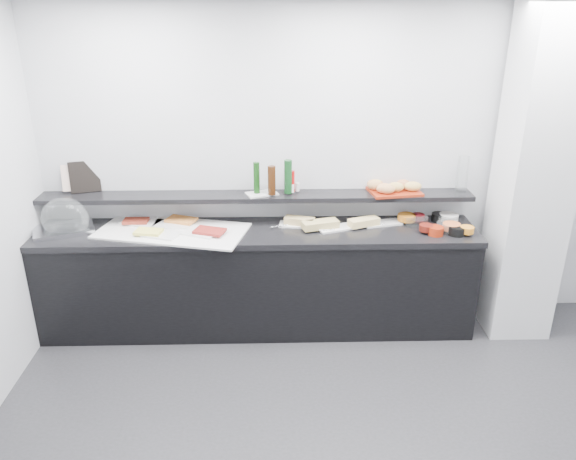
{
  "coord_description": "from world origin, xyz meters",
  "views": [
    {
      "loc": [
        -0.55,
        -2.56,
        2.66
      ],
      "look_at": [
        -0.45,
        1.45,
        1.0
      ],
      "focal_mm": 35.0,
      "sensor_mm": 36.0,
      "label": 1
    }
  ],
  "objects_px": {
    "condiment_tray": "(262,194)",
    "sandwich_plate_mid": "(337,228)",
    "bread_tray": "(394,191)",
    "carafe": "(462,174)",
    "cloche_base": "(64,230)",
    "framed_print": "(85,177)"
  },
  "relations": [
    {
      "from": "condiment_tray",
      "to": "sandwich_plate_mid",
      "type": "bearing_deg",
      "value": -35.87
    },
    {
      "from": "carafe",
      "to": "cloche_base",
      "type": "bearing_deg",
      "value": -176.17
    },
    {
      "from": "sandwich_plate_mid",
      "to": "carafe",
      "type": "height_order",
      "value": "carafe"
    },
    {
      "from": "framed_print",
      "to": "condiment_tray",
      "type": "height_order",
      "value": "framed_print"
    },
    {
      "from": "cloche_base",
      "to": "sandwich_plate_mid",
      "type": "relative_size",
      "value": 1.44
    },
    {
      "from": "condiment_tray",
      "to": "bread_tray",
      "type": "height_order",
      "value": "bread_tray"
    },
    {
      "from": "sandwich_plate_mid",
      "to": "carafe",
      "type": "distance_m",
      "value": 1.15
    },
    {
      "from": "framed_print",
      "to": "carafe",
      "type": "xyz_separation_m",
      "value": [
        3.16,
        -0.07,
        0.02
      ]
    },
    {
      "from": "bread_tray",
      "to": "carafe",
      "type": "relative_size",
      "value": 1.38
    },
    {
      "from": "bread_tray",
      "to": "carafe",
      "type": "height_order",
      "value": "carafe"
    },
    {
      "from": "cloche_base",
      "to": "bread_tray",
      "type": "xyz_separation_m",
      "value": [
        2.72,
        0.2,
        0.24
      ]
    },
    {
      "from": "cloche_base",
      "to": "carafe",
      "type": "height_order",
      "value": "carafe"
    },
    {
      "from": "sandwich_plate_mid",
      "to": "bread_tray",
      "type": "distance_m",
      "value": 0.58
    },
    {
      "from": "sandwich_plate_mid",
      "to": "bread_tray",
      "type": "relative_size",
      "value": 0.77
    },
    {
      "from": "cloche_base",
      "to": "sandwich_plate_mid",
      "type": "height_order",
      "value": "cloche_base"
    },
    {
      "from": "condiment_tray",
      "to": "carafe",
      "type": "bearing_deg",
      "value": -19.82
    },
    {
      "from": "sandwich_plate_mid",
      "to": "cloche_base",
      "type": "bearing_deg",
      "value": 161.09
    },
    {
      "from": "cloche_base",
      "to": "carafe",
      "type": "xyz_separation_m",
      "value": [
        3.29,
        0.22,
        0.38
      ]
    },
    {
      "from": "condiment_tray",
      "to": "carafe",
      "type": "xyz_separation_m",
      "value": [
        1.68,
        0.04,
        0.14
      ]
    },
    {
      "from": "sandwich_plate_mid",
      "to": "carafe",
      "type": "relative_size",
      "value": 1.07
    },
    {
      "from": "framed_print",
      "to": "bread_tray",
      "type": "distance_m",
      "value": 2.59
    },
    {
      "from": "sandwich_plate_mid",
      "to": "framed_print",
      "type": "relative_size",
      "value": 1.23
    }
  ]
}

